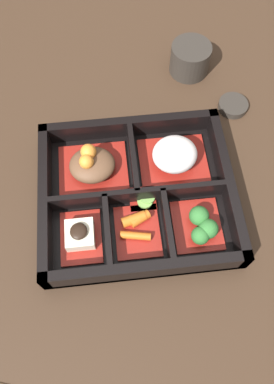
# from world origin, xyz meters

# --- Properties ---
(ground_plane) EXTENTS (3.00, 3.00, 0.00)m
(ground_plane) POSITION_xyz_m (0.00, 0.00, 0.00)
(ground_plane) COLOR #382619
(bento_base) EXTENTS (0.29, 0.25, 0.01)m
(bento_base) POSITION_xyz_m (0.00, 0.00, 0.01)
(bento_base) COLOR black
(bento_base) RESTS_ON ground_plane
(bento_rim) EXTENTS (0.29, 0.25, 0.04)m
(bento_rim) POSITION_xyz_m (-0.00, -0.00, 0.02)
(bento_rim) COLOR black
(bento_rim) RESTS_ON ground_plane
(bowl_stew) EXTENTS (0.11, 0.10, 0.05)m
(bowl_stew) POSITION_xyz_m (-0.06, 0.05, 0.03)
(bowl_stew) COLOR maroon
(bowl_stew) RESTS_ON bento_base
(bowl_rice) EXTENTS (0.11, 0.10, 0.05)m
(bowl_rice) POSITION_xyz_m (0.06, 0.05, 0.03)
(bowl_rice) COLOR maroon
(bowl_rice) RESTS_ON bento_base
(bowl_tofu) EXTENTS (0.06, 0.08, 0.03)m
(bowl_tofu) POSITION_xyz_m (-0.09, -0.06, 0.02)
(bowl_tofu) COLOR maroon
(bowl_tofu) RESTS_ON bento_base
(bowl_carrots) EXTENTS (0.06, 0.08, 0.02)m
(bowl_carrots) POSITION_xyz_m (-0.01, -0.05, 0.02)
(bowl_carrots) COLOR maroon
(bowl_carrots) RESTS_ON bento_base
(bowl_greens) EXTENTS (0.07, 0.08, 0.03)m
(bowl_greens) POSITION_xyz_m (0.09, -0.06, 0.02)
(bowl_greens) COLOR maroon
(bowl_greens) RESTS_ON bento_base
(bowl_pickles) EXTENTS (0.04, 0.04, 0.01)m
(bowl_pickles) POSITION_xyz_m (0.01, -0.01, 0.02)
(bowl_pickles) COLOR maroon
(bowl_pickles) RESTS_ON bento_base
(tea_cup) EXTENTS (0.07, 0.07, 0.05)m
(tea_cup) POSITION_xyz_m (0.12, 0.25, 0.03)
(tea_cup) COLOR #2D2823
(tea_cup) RESTS_ON ground_plane
(sauce_dish) EXTENTS (0.05, 0.05, 0.01)m
(sauce_dish) POSITION_xyz_m (0.18, 0.16, 0.01)
(sauce_dish) COLOR #2D2823
(sauce_dish) RESTS_ON ground_plane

